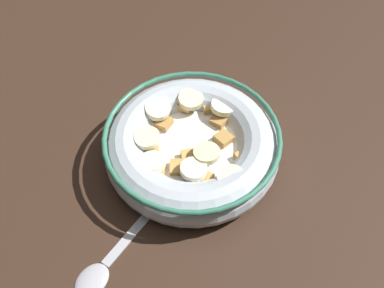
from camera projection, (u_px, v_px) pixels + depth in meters
ground_plane at (192, 164)px, 56.32cm from camera, size 116.43×116.43×2.00cm
cereal_bowl at (192, 146)px, 53.45cm from camera, size 19.89×19.89×4.90cm
spoon at (105, 263)px, 47.39cm from camera, size 13.63×8.49×0.80cm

